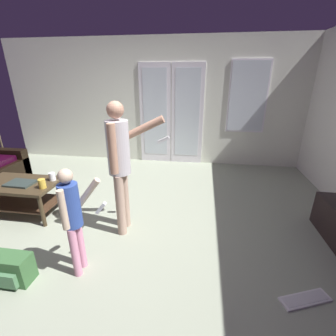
{
  "coord_description": "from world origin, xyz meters",
  "views": [
    {
      "loc": [
        1.1,
        -2.37,
        1.78
      ],
      "look_at": [
        0.75,
        -0.02,
        0.85
      ],
      "focal_mm": 25.01,
      "sensor_mm": 36.0,
      "label": 1
    }
  ],
  "objects_px": {
    "cup_by_laptop": "(42,184)",
    "backpack": "(11,269)",
    "person_adult": "(120,158)",
    "cup_near_edge": "(52,177)",
    "loose_keyboard": "(305,299)",
    "person_child": "(73,214)",
    "laptop_closed": "(20,183)",
    "coffee_table": "(21,191)"
  },
  "relations": [
    {
      "from": "cup_by_laptop",
      "to": "backpack",
      "type": "bearing_deg",
      "value": -72.94
    },
    {
      "from": "person_adult",
      "to": "cup_near_edge",
      "type": "distance_m",
      "value": 1.22
    },
    {
      "from": "backpack",
      "to": "loose_keyboard",
      "type": "xyz_separation_m",
      "value": [
        2.61,
        0.18,
        -0.13
      ]
    },
    {
      "from": "cup_by_laptop",
      "to": "person_child",
      "type": "bearing_deg",
      "value": -41.67
    },
    {
      "from": "laptop_closed",
      "to": "cup_near_edge",
      "type": "distance_m",
      "value": 0.39
    },
    {
      "from": "coffee_table",
      "to": "laptop_closed",
      "type": "height_order",
      "value": "laptop_closed"
    },
    {
      "from": "coffee_table",
      "to": "backpack",
      "type": "distance_m",
      "value": 1.33
    },
    {
      "from": "coffee_table",
      "to": "person_adult",
      "type": "distance_m",
      "value": 1.64
    },
    {
      "from": "person_adult",
      "to": "cup_by_laptop",
      "type": "xyz_separation_m",
      "value": [
        -1.08,
        0.07,
        -0.42
      ]
    },
    {
      "from": "person_adult",
      "to": "backpack",
      "type": "distance_m",
      "value": 1.45
    },
    {
      "from": "person_child",
      "to": "backpack",
      "type": "bearing_deg",
      "value": -159.05
    },
    {
      "from": "backpack",
      "to": "cup_near_edge",
      "type": "xyz_separation_m",
      "value": [
        -0.32,
        1.23,
        0.37
      ]
    },
    {
      "from": "coffee_table",
      "to": "backpack",
      "type": "xyz_separation_m",
      "value": [
        0.73,
        -1.09,
        -0.2
      ]
    },
    {
      "from": "loose_keyboard",
      "to": "cup_by_laptop",
      "type": "xyz_separation_m",
      "value": [
        -2.91,
        0.81,
        0.51
      ]
    },
    {
      "from": "person_adult",
      "to": "backpack",
      "type": "relative_size",
      "value": 4.32
    },
    {
      "from": "coffee_table",
      "to": "person_child",
      "type": "distance_m",
      "value": 1.59
    },
    {
      "from": "cup_by_laptop",
      "to": "laptop_closed",
      "type": "bearing_deg",
      "value": 170.37
    },
    {
      "from": "loose_keyboard",
      "to": "cup_near_edge",
      "type": "height_order",
      "value": "cup_near_edge"
    },
    {
      "from": "coffee_table",
      "to": "cup_by_laptop",
      "type": "relative_size",
      "value": 8.25
    },
    {
      "from": "person_adult",
      "to": "laptop_closed",
      "type": "distance_m",
      "value": 1.53
    },
    {
      "from": "person_adult",
      "to": "cup_near_edge",
      "type": "relative_size",
      "value": 14.29
    },
    {
      "from": "person_adult",
      "to": "loose_keyboard",
      "type": "bearing_deg",
      "value": -22.16
    },
    {
      "from": "loose_keyboard",
      "to": "cup_by_laptop",
      "type": "bearing_deg",
      "value": 164.46
    },
    {
      "from": "cup_near_edge",
      "to": "coffee_table",
      "type": "bearing_deg",
      "value": -161.27
    },
    {
      "from": "person_child",
      "to": "cup_near_edge",
      "type": "bearing_deg",
      "value": 131.21
    },
    {
      "from": "backpack",
      "to": "laptop_closed",
      "type": "distance_m",
      "value": 1.29
    },
    {
      "from": "person_child",
      "to": "loose_keyboard",
      "type": "height_order",
      "value": "person_child"
    },
    {
      "from": "person_adult",
      "to": "cup_by_laptop",
      "type": "distance_m",
      "value": 1.16
    },
    {
      "from": "cup_near_edge",
      "to": "person_child",
      "type": "bearing_deg",
      "value": -48.79
    },
    {
      "from": "cup_by_laptop",
      "to": "loose_keyboard",
      "type": "bearing_deg",
      "value": -15.54
    },
    {
      "from": "loose_keyboard",
      "to": "cup_near_edge",
      "type": "bearing_deg",
      "value": 160.28
    },
    {
      "from": "cup_by_laptop",
      "to": "coffee_table",
      "type": "bearing_deg",
      "value": 166.42
    },
    {
      "from": "person_child",
      "to": "loose_keyboard",
      "type": "xyz_separation_m",
      "value": [
        2.05,
        -0.04,
        -0.63
      ]
    },
    {
      "from": "backpack",
      "to": "loose_keyboard",
      "type": "bearing_deg",
      "value": 3.88
    },
    {
      "from": "coffee_table",
      "to": "cup_near_edge",
      "type": "relative_size",
      "value": 9.35
    },
    {
      "from": "backpack",
      "to": "loose_keyboard",
      "type": "distance_m",
      "value": 2.62
    },
    {
      "from": "person_adult",
      "to": "loose_keyboard",
      "type": "distance_m",
      "value": 2.18
    },
    {
      "from": "coffee_table",
      "to": "person_adult",
      "type": "height_order",
      "value": "person_adult"
    },
    {
      "from": "cup_by_laptop",
      "to": "person_adult",
      "type": "bearing_deg",
      "value": -3.45
    },
    {
      "from": "loose_keyboard",
      "to": "coffee_table",
      "type": "bearing_deg",
      "value": 164.71
    },
    {
      "from": "cup_near_edge",
      "to": "backpack",
      "type": "bearing_deg",
      "value": -75.25
    },
    {
      "from": "person_child",
      "to": "cup_near_edge",
      "type": "height_order",
      "value": "person_child"
    }
  ]
}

